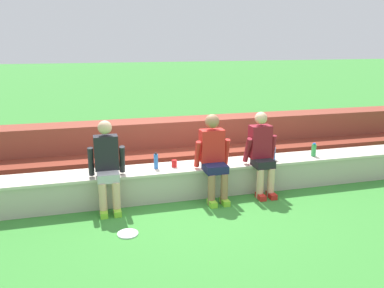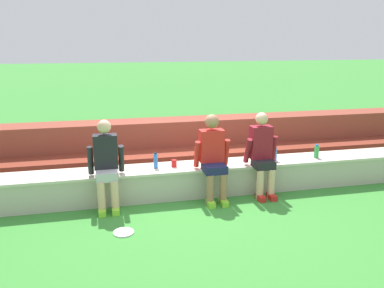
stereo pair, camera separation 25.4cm
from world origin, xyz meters
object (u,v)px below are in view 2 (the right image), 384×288
at_px(person_center, 262,153).
at_px(frisbee, 124,232).
at_px(person_far_left, 106,163).
at_px(person_left_of_center, 213,156).
at_px(water_bottle_center_gap, 156,161).
at_px(plastic_cup_middle, 174,163).
at_px(water_bottle_mid_right, 275,154).
at_px(water_bottle_mid_left, 317,151).

height_order(person_center, frisbee, person_center).
distance_m(person_far_left, person_left_of_center, 1.56).
xyz_separation_m(water_bottle_center_gap, plastic_cup_middle, (0.28, 0.00, -0.06)).
bearing_deg(frisbee, person_center, 20.92).
xyz_separation_m(person_left_of_center, person_center, (0.79, 0.01, -0.01)).
relative_size(person_left_of_center, water_bottle_mid_right, 5.71).
bearing_deg(person_center, plastic_cup_middle, 168.72).
distance_m(person_left_of_center, plastic_cup_middle, 0.63).
bearing_deg(person_far_left, person_center, -0.60).
distance_m(person_left_of_center, water_bottle_center_gap, 0.88).
relative_size(person_left_of_center, water_bottle_center_gap, 5.24).
xyz_separation_m(water_bottle_mid_left, water_bottle_center_gap, (-2.68, 0.04, 0.01)).
bearing_deg(person_far_left, water_bottle_mid_right, 4.28).
bearing_deg(water_bottle_mid_right, person_center, -144.62).
relative_size(person_left_of_center, water_bottle_mid_left, 5.74).
height_order(water_bottle_center_gap, plastic_cup_middle, water_bottle_center_gap).
distance_m(person_center, water_bottle_mid_right, 0.40).
bearing_deg(person_center, water_bottle_mid_left, 11.74).
bearing_deg(water_bottle_center_gap, water_bottle_mid_right, -1.11).
relative_size(person_center, water_bottle_mid_left, 5.73).
distance_m(person_far_left, water_bottle_mid_left, 3.42).
xyz_separation_m(person_center, plastic_cup_middle, (-1.33, 0.27, -0.15)).
bearing_deg(person_center, water_bottle_mid_right, 35.38).
bearing_deg(water_bottle_mid_right, water_bottle_mid_left, -0.32).
xyz_separation_m(person_center, water_bottle_center_gap, (-1.62, 0.26, -0.09)).
bearing_deg(water_bottle_mid_right, frisbee, -157.04).
distance_m(water_bottle_mid_right, plastic_cup_middle, 1.65).
bearing_deg(water_bottle_mid_left, person_center, -168.26).
bearing_deg(person_center, person_far_left, 179.40).
xyz_separation_m(person_far_left, person_center, (2.35, -0.02, 0.01)).
relative_size(person_center, water_bottle_mid_right, 5.70).
bearing_deg(person_far_left, water_bottle_mid_left, 3.28).
height_order(person_left_of_center, water_bottle_mid_right, person_left_of_center).
distance_m(person_far_left, frisbee, 1.10).
relative_size(water_bottle_mid_left, plastic_cup_middle, 2.05).
height_order(person_far_left, plastic_cup_middle, person_far_left).
bearing_deg(water_bottle_mid_right, plastic_cup_middle, 178.56).
xyz_separation_m(water_bottle_mid_left, frisbee, (-3.25, -1.06, -0.57)).
bearing_deg(person_left_of_center, person_far_left, 178.75).
distance_m(water_bottle_mid_right, frisbee, 2.78).
xyz_separation_m(water_bottle_mid_left, plastic_cup_middle, (-2.40, 0.05, -0.05)).
height_order(person_far_left, frisbee, person_far_left).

